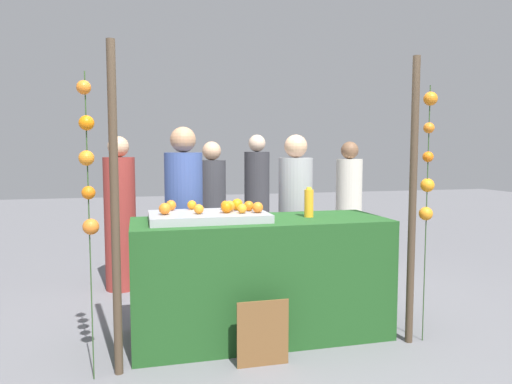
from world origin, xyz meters
The scene contains 27 objects.
ground_plane centered at (0.00, 0.00, 0.00)m, with size 24.00×24.00×0.00m, color slate.
stall_counter centered at (0.00, 0.00, 0.47)m, with size 1.99×0.74×0.93m, color #1E4C1E.
orange_tray centered at (-0.41, 0.03, 0.96)m, with size 0.89×0.55×0.06m, color #9EA0A5.
orange_0 centered at (-0.08, 0.05, 1.03)m, with size 0.08×0.08×0.08m, color orange.
orange_1 centered at (-0.25, 0.17, 1.03)m, with size 0.07×0.07×0.07m, color orange.
orange_2 centered at (-0.16, 0.12, 1.04)m, with size 0.09×0.09×0.09m, color orange.
orange_3 centered at (-0.13, 0.25, 1.03)m, with size 0.08×0.08×0.08m, color orange.
orange_4 centered at (-0.74, -0.01, 1.04)m, with size 0.09×0.09×0.09m, color orange.
orange_5 centered at (-0.49, -0.03, 1.03)m, with size 0.07×0.07×0.07m, color orange.
orange_6 centered at (-0.16, -0.08, 1.03)m, with size 0.07×0.07×0.07m, color orange.
orange_7 centered at (-0.24, 0.06, 1.04)m, with size 0.08×0.08×0.08m, color orange.
orange_8 centered at (-0.68, 0.23, 1.04)m, with size 0.08×0.08×0.08m, color orange.
orange_9 centered at (-0.51, 0.26, 1.03)m, with size 0.07×0.07×0.07m, color orange.
orange_10 centered at (-0.04, -0.07, 1.04)m, with size 0.08×0.08×0.08m, color orange.
orange_11 centered at (-0.28, -0.03, 1.04)m, with size 0.09×0.09×0.09m, color orange.
juice_bottle centered at (0.41, 0.02, 1.05)m, with size 0.07×0.07×0.24m.
chalkboard_sign centered at (-0.12, -0.53, 0.22)m, with size 0.36×0.03×0.47m.
vendor_left centered at (-0.53, 0.68, 0.78)m, with size 0.34×0.34×1.68m.
vendor_right centered at (0.53, 0.72, 0.75)m, with size 0.32×0.32×1.62m.
crowd_person_0 centered at (-0.11, 1.77, 0.73)m, with size 0.32×0.32×1.57m.
crowd_person_1 centered at (-1.12, 1.58, 0.75)m, with size 0.32×0.32×1.62m.
crowd_person_2 centered at (0.62, 2.58, 0.78)m, with size 0.34×0.34×1.68m.
crowd_person_3 centered at (1.58, 1.77, 0.74)m, with size 0.32×0.32×1.58m.
canopy_post_left centered at (-1.07, -0.41, 1.08)m, with size 0.06×0.06×2.16m, color #473828.
canopy_post_right centered at (1.07, -0.41, 1.08)m, with size 0.06×0.06×2.16m, color #473828.
garland_strand_left centered at (-1.23, -0.46, 1.38)m, with size 0.11×0.11×1.95m.
garland_strand_right centered at (1.19, -0.41, 1.38)m, with size 0.12×0.12×1.95m.
Camera 1 is at (-0.92, -3.54, 1.47)m, focal length 33.11 mm.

